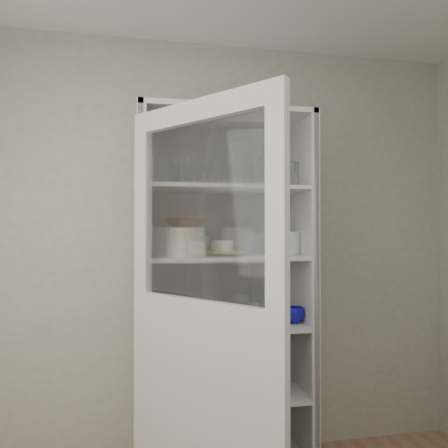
{
  "coord_description": "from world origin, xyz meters",
  "views": [
    {
      "loc": [
        -0.3,
        -1.24,
        1.41
      ],
      "look_at": [
        0.2,
        1.27,
        1.45
      ],
      "focal_mm": 35.0,
      "sensor_mm": 36.0,
      "label": 1
    }
  ],
  "objects_px": {
    "goblet_1": "(206,176)",
    "cream_bowl": "(186,233)",
    "mug_blue": "(294,315)",
    "measuring_cups": "(199,325)",
    "yellow_trivet": "(222,252)",
    "white_ramekin": "(222,245)",
    "plate_stack_front": "(186,248)",
    "terracotta_bowl": "(186,223)",
    "mug_teal": "(252,313)",
    "tin_box": "(237,386)",
    "teal_jar": "(255,313)",
    "pantry_cabinet": "(222,308)",
    "goblet_0": "(192,174)",
    "mug_white": "(280,317)",
    "plate_stack_back": "(191,246)",
    "white_canister": "(182,315)",
    "goblet_3": "(283,176)",
    "grey_bowl_stack": "(288,243)",
    "goblet_2": "(249,175)",
    "cream_dish": "(220,387)",
    "glass_platter": "(222,254)",
    "cupboard_door": "(201,351)"
  },
  "relations": [
    {
      "from": "goblet_0",
      "to": "plate_stack_back",
      "type": "relative_size",
      "value": 0.73
    },
    {
      "from": "goblet_0",
      "to": "cream_bowl",
      "type": "height_order",
      "value": "goblet_0"
    },
    {
      "from": "plate_stack_back",
      "to": "white_canister",
      "type": "distance_m",
      "value": 0.42
    },
    {
      "from": "pantry_cabinet",
      "to": "measuring_cups",
      "type": "distance_m",
      "value": 0.23
    },
    {
      "from": "plate_stack_front",
      "to": "teal_jar",
      "type": "height_order",
      "value": "plate_stack_front"
    },
    {
      "from": "mug_blue",
      "to": "cream_dish",
      "type": "distance_m",
      "value": 0.6
    },
    {
      "from": "terracotta_bowl",
      "to": "white_canister",
      "type": "distance_m",
      "value": 0.54
    },
    {
      "from": "grey_bowl_stack",
      "to": "goblet_0",
      "type": "bearing_deg",
      "value": 175.18
    },
    {
      "from": "plate_stack_front",
      "to": "cream_bowl",
      "type": "height_order",
      "value": "cream_bowl"
    },
    {
      "from": "goblet_3",
      "to": "plate_stack_back",
      "type": "relative_size",
      "value": 0.82
    },
    {
      "from": "plate_stack_front",
      "to": "teal_jar",
      "type": "distance_m",
      "value": 0.59
    },
    {
      "from": "mug_white",
      "to": "teal_jar",
      "type": "distance_m",
      "value": 0.17
    },
    {
      "from": "mug_teal",
      "to": "tin_box",
      "type": "xyz_separation_m",
      "value": [
        -0.1,
        -0.05,
        -0.42
      ]
    },
    {
      "from": "mug_blue",
      "to": "measuring_cups",
      "type": "relative_size",
      "value": 1.31
    },
    {
      "from": "goblet_2",
      "to": "plate_stack_back",
      "type": "bearing_deg",
      "value": 178.28
    },
    {
      "from": "terracotta_bowl",
      "to": "cupboard_door",
      "type": "bearing_deg",
      "value": -88.48
    },
    {
      "from": "goblet_3",
      "to": "grey_bowl_stack",
      "type": "relative_size",
      "value": 1.25
    },
    {
      "from": "glass_platter",
      "to": "mug_white",
      "type": "xyz_separation_m",
      "value": [
        0.32,
        -0.11,
        -0.36
      ]
    },
    {
      "from": "goblet_1",
      "to": "cream_bowl",
      "type": "distance_m",
      "value": 0.4
    },
    {
      "from": "pantry_cabinet",
      "to": "white_ramekin",
      "type": "bearing_deg",
      "value": -98.91
    },
    {
      "from": "pantry_cabinet",
      "to": "grey_bowl_stack",
      "type": "height_order",
      "value": "pantry_cabinet"
    },
    {
      "from": "goblet_3",
      "to": "mug_blue",
      "type": "distance_m",
      "value": 0.87
    },
    {
      "from": "goblet_0",
      "to": "mug_white",
      "type": "distance_m",
      "value": 0.99
    },
    {
      "from": "measuring_cups",
      "to": "plate_stack_front",
      "type": "bearing_deg",
      "value": 169.35
    },
    {
      "from": "goblet_3",
      "to": "goblet_1",
      "type": "bearing_deg",
      "value": -174.39
    },
    {
      "from": "pantry_cabinet",
      "to": "goblet_1",
      "type": "height_order",
      "value": "pantry_cabinet"
    },
    {
      "from": "terracotta_bowl",
      "to": "teal_jar",
      "type": "relative_size",
      "value": 2.09
    },
    {
      "from": "terracotta_bowl",
      "to": "mug_blue",
      "type": "distance_m",
      "value": 0.84
    },
    {
      "from": "goblet_2",
      "to": "yellow_trivet",
      "type": "height_order",
      "value": "goblet_2"
    },
    {
      "from": "goblet_3",
      "to": "white_canister",
      "type": "xyz_separation_m",
      "value": [
        -0.66,
        -0.12,
        -0.83
      ]
    },
    {
      "from": "measuring_cups",
      "to": "white_canister",
      "type": "relative_size",
      "value": 0.76
    },
    {
      "from": "mug_teal",
      "to": "tin_box",
      "type": "relative_size",
      "value": 0.52
    },
    {
      "from": "white_ramekin",
      "to": "measuring_cups",
      "type": "xyz_separation_m",
      "value": [
        -0.15,
        -0.1,
        -0.44
      ]
    },
    {
      "from": "goblet_1",
      "to": "glass_platter",
      "type": "xyz_separation_m",
      "value": [
        0.09,
        -0.07,
        -0.47
      ]
    },
    {
      "from": "goblet_0",
      "to": "terracotta_bowl",
      "type": "bearing_deg",
      "value": -108.21
    },
    {
      "from": "pantry_cabinet",
      "to": "glass_platter",
      "type": "height_order",
      "value": "pantry_cabinet"
    },
    {
      "from": "mug_blue",
      "to": "white_canister",
      "type": "relative_size",
      "value": 0.99
    },
    {
      "from": "terracotta_bowl",
      "to": "measuring_cups",
      "type": "height_order",
      "value": "terracotta_bowl"
    },
    {
      "from": "yellow_trivet",
      "to": "white_ramekin",
      "type": "relative_size",
      "value": 1.38
    },
    {
      "from": "pantry_cabinet",
      "to": "mug_white",
      "type": "distance_m",
      "value": 0.35
    },
    {
      "from": "cream_bowl",
      "to": "measuring_cups",
      "type": "relative_size",
      "value": 2.3
    },
    {
      "from": "goblet_0",
      "to": "white_ramekin",
      "type": "relative_size",
      "value": 1.22
    },
    {
      "from": "goblet_0",
      "to": "mug_teal",
      "type": "xyz_separation_m",
      "value": [
        0.36,
        -0.03,
        -0.84
      ]
    },
    {
      "from": "cream_dish",
      "to": "goblet_3",
      "type": "bearing_deg",
      "value": 15.46
    },
    {
      "from": "cream_bowl",
      "to": "grey_bowl_stack",
      "type": "height_order",
      "value": "cream_bowl"
    },
    {
      "from": "cream_bowl",
      "to": "yellow_trivet",
      "type": "height_order",
      "value": "cream_bowl"
    },
    {
      "from": "white_ramekin",
      "to": "measuring_cups",
      "type": "bearing_deg",
      "value": -145.67
    },
    {
      "from": "goblet_1",
      "to": "teal_jar",
      "type": "distance_m",
      "value": 0.88
    },
    {
      "from": "mug_white",
      "to": "white_canister",
      "type": "relative_size",
      "value": 0.8
    },
    {
      "from": "yellow_trivet",
      "to": "measuring_cups",
      "type": "height_order",
      "value": "yellow_trivet"
    }
  ]
}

